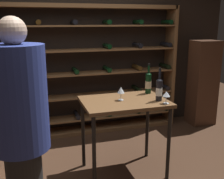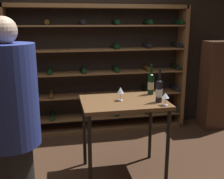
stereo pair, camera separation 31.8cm
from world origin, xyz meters
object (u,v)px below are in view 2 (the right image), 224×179
Objects in this scene: wine_rack at (101,71)px; wine_glass_stemmed_center at (120,91)px; person_guest_khaki at (11,119)px; wine_bottle_green_slim at (159,90)px; tasting_table at (124,110)px; wine_bottle_black_capsule at (151,83)px; wine_glass_stemmed_left at (165,96)px; display_cabinet at (215,85)px.

wine_rack is 18.49× the size of wine_glass_stemmed_center.
person_guest_khaki is 1.59m from wine_bottle_green_slim.
wine_glass_stemmed_center is at bearing 162.48° from tasting_table.
wine_bottle_black_capsule is at bearing -52.00° from person_guest_khaki.
wine_bottle_black_capsule is 2.41× the size of wine_glass_stemmed_center.
person_guest_khaki reaches higher than wine_bottle_green_slim.
tasting_table is 6.24× the size of wine_glass_stemmed_center.
wine_bottle_green_slim is at bearing 101.49° from wine_glass_stemmed_left.
display_cabinet is at bearing 30.86° from wine_glass_stemmed_center.
wine_glass_stemmed_center is at bearing -149.14° from display_cabinet.
display_cabinet reaches higher than wine_glass_stemmed_left.
tasting_table is 7.02× the size of wine_glass_stemmed_left.
wine_glass_stemmed_center is (0.01, -1.40, 0.02)m from wine_rack.
display_cabinet is 10.71× the size of wine_glass_stemmed_left.
wine_rack reaches higher than wine_bottle_black_capsule.
display_cabinet is 2.29m from wine_glass_stemmed_center.
wine_bottle_green_slim is (0.37, -0.14, 0.25)m from tasting_table.
wine_bottle_black_capsule reaches higher than wine_glass_stemmed_center.
wine_rack is 1.60m from wine_bottle_green_slim.
wine_bottle_green_slim is at bearing -19.70° from wine_glass_stemmed_center.
wine_bottle_black_capsule reaches higher than tasting_table.
wine_bottle_green_slim is (-0.02, -0.34, -0.00)m from wine_bottle_black_capsule.
wine_bottle_green_slim is at bearing -93.77° from wine_bottle_black_capsule.
display_cabinet reaches higher than tasting_table.
wine_glass_stemmed_left is at bearing -67.16° from person_guest_khaki.
wine_bottle_green_slim is at bearing -139.52° from display_cabinet.
wine_bottle_black_capsule is at bearing -69.63° from wine_rack.
wine_bottle_green_slim is 0.13m from wine_glass_stemmed_left.
wine_bottle_black_capsule is 0.99× the size of wine_bottle_green_slim.
tasting_table is 0.51m from wine_bottle_black_capsule.
wine_bottle_black_capsule is 0.34m from wine_bottle_green_slim.
person_guest_khaki reaches higher than display_cabinet.
tasting_table is 0.47m from wine_bottle_green_slim.
person_guest_khaki is 1.75m from wine_bottle_black_capsule.
wine_bottle_green_slim is 2.74× the size of wine_glass_stemmed_left.
wine_rack is at bearing 90.44° from wine_glass_stemmed_center.
display_cabinet is at bearing 31.65° from tasting_table.
wine_glass_stemmed_center is (1.10, 0.65, 0.02)m from person_guest_khaki.
tasting_table is at bearing -148.35° from display_cabinet.
tasting_table is 2.56× the size of wine_bottle_green_slim.
wine_glass_stemmed_center reaches higher than tasting_table.
wine_rack is at bearing 110.37° from wine_bottle_black_capsule.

